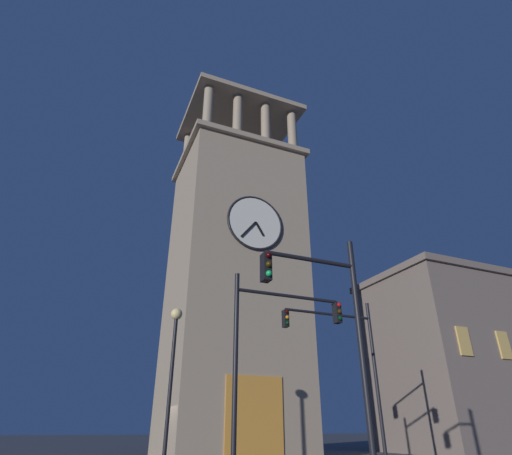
% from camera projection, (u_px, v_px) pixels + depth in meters
% --- Properties ---
extents(clocktower, '(8.53, 7.72, 27.56)m').
position_uv_depth(clocktower, '(234.00, 280.00, 27.40)').
color(clocktower, gray).
rests_on(clocktower, ground_plane).
extents(adjacent_wing_building, '(18.33, 8.77, 12.20)m').
position_uv_depth(adjacent_wing_building, '(489.00, 362.00, 31.53)').
color(adjacent_wing_building, '#75665B').
rests_on(adjacent_wing_building, ground_plane).
extents(traffic_signal_near, '(4.68, 0.41, 6.97)m').
position_uv_depth(traffic_signal_near, '(348.00, 353.00, 18.27)').
color(traffic_signal_near, black).
rests_on(traffic_signal_near, ground_plane).
extents(traffic_signal_mid, '(2.91, 0.41, 6.41)m').
position_uv_depth(traffic_signal_mid, '(332.00, 320.00, 10.62)').
color(traffic_signal_mid, black).
rests_on(traffic_signal_mid, ground_plane).
extents(traffic_signal_far, '(4.18, 0.41, 6.33)m').
position_uv_depth(traffic_signal_far, '(272.00, 339.00, 13.66)').
color(traffic_signal_far, black).
rests_on(traffic_signal_far, ground_plane).
extents(street_lamp, '(0.44, 0.44, 5.63)m').
position_uv_depth(street_lamp, '(173.00, 355.00, 14.87)').
color(street_lamp, black).
rests_on(street_lamp, ground_plane).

